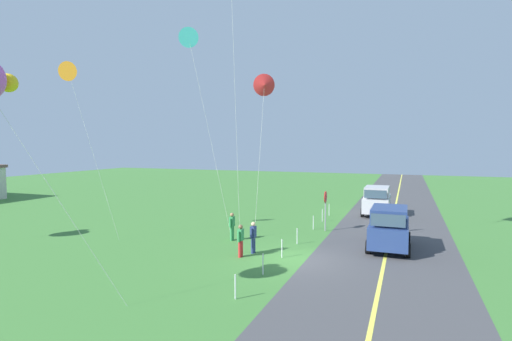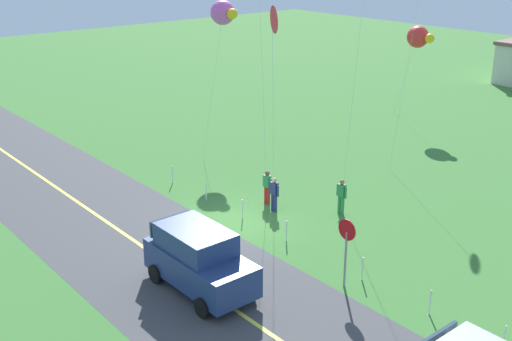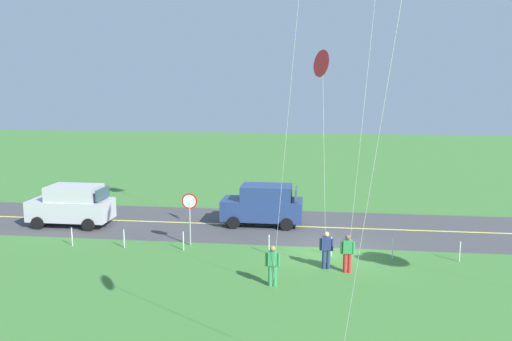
% 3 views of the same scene
% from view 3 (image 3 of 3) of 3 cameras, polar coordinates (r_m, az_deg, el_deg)
% --- Properties ---
extents(ground_plane, '(120.00, 120.00, 0.10)m').
position_cam_3_polar(ground_plane, '(23.88, 8.40, -9.17)').
color(ground_plane, '#3D7533').
extents(asphalt_road, '(120.00, 7.00, 0.00)m').
position_cam_3_polar(asphalt_road, '(27.69, 8.22, -6.43)').
color(asphalt_road, '#424244').
rests_on(asphalt_road, ground).
extents(road_centre_stripe, '(120.00, 0.16, 0.00)m').
position_cam_3_polar(road_centre_stripe, '(27.69, 8.22, -6.42)').
color(road_centre_stripe, '#E5E04C').
rests_on(road_centre_stripe, asphalt_road).
extents(car_suv_foreground, '(4.40, 2.12, 2.24)m').
position_cam_3_polar(car_suv_foreground, '(27.63, 0.84, -3.89)').
color(car_suv_foreground, navy).
rests_on(car_suv_foreground, ground).
extents(car_parked_east_near, '(4.40, 2.12, 2.24)m').
position_cam_3_polar(car_parked_east_near, '(29.36, -20.18, -3.69)').
color(car_parked_east_near, '#B7B7BC').
rests_on(car_parked_east_near, ground).
extents(stop_sign, '(0.76, 0.08, 2.56)m').
position_cam_3_polar(stop_sign, '(24.20, -7.56, -4.33)').
color(stop_sign, gray).
rests_on(stop_sign, ground).
extents(person_adult_near, '(0.58, 0.22, 1.60)m').
position_cam_3_polar(person_adult_near, '(19.46, 1.90, -10.61)').
color(person_adult_near, '#338C4C').
rests_on(person_adult_near, ground).
extents(person_adult_companion, '(0.58, 0.22, 1.60)m').
position_cam_3_polar(person_adult_companion, '(21.41, 7.99, -8.81)').
color(person_adult_companion, navy).
rests_on(person_adult_companion, ground).
extents(person_child_watcher, '(0.58, 0.22, 1.60)m').
position_cam_3_polar(person_child_watcher, '(21.13, 10.36, -9.12)').
color(person_child_watcher, red).
rests_on(person_child_watcher, ground).
extents(kite_blue_mid, '(0.85, 1.08, 9.02)m').
position_cam_3_polar(kite_blue_mid, '(20.82, 7.58, 11.86)').
color(kite_blue_mid, silver).
rests_on(kite_blue_mid, ground).
extents(fence_post_0, '(0.05, 0.05, 0.90)m').
position_cam_3_polar(fence_post_0, '(23.89, 22.15, -8.52)').
color(fence_post_0, silver).
rests_on(fence_post_0, ground).
extents(fence_post_1, '(0.05, 0.05, 0.90)m').
position_cam_3_polar(fence_post_1, '(23.30, 15.26, -8.60)').
color(fence_post_1, silver).
rests_on(fence_post_1, ground).
extents(fence_post_2, '(0.05, 0.05, 0.90)m').
position_cam_3_polar(fence_post_2, '(23.06, 8.55, -8.55)').
color(fence_post_2, silver).
rests_on(fence_post_2, ground).
extents(fence_post_3, '(0.05, 0.05, 0.90)m').
position_cam_3_polar(fence_post_3, '(23.15, 1.48, -8.37)').
color(fence_post_3, silver).
rests_on(fence_post_3, ground).
extents(fence_post_4, '(0.05, 0.05, 0.90)m').
position_cam_3_polar(fence_post_4, '(23.85, -8.26, -7.93)').
color(fence_post_4, silver).
rests_on(fence_post_4, ground).
extents(fence_post_5, '(0.05, 0.05, 0.90)m').
position_cam_3_polar(fence_post_5, '(24.75, -14.76, -7.50)').
color(fence_post_5, silver).
rests_on(fence_post_5, ground).
extents(fence_post_6, '(0.05, 0.05, 0.90)m').
position_cam_3_polar(fence_post_6, '(25.81, -20.18, -7.08)').
color(fence_post_6, silver).
rests_on(fence_post_6, ground).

